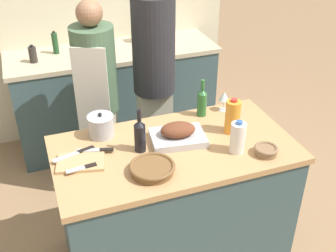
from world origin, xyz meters
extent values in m
plane|color=#9E7A56|center=(0.00, 0.00, 0.00)|extent=(12.00, 12.00, 0.00)
cube|color=#3D565B|center=(0.00, 0.00, 0.43)|extent=(1.42, 0.75, 0.86)
cube|color=tan|center=(0.00, 0.00, 0.88)|extent=(1.46, 0.78, 0.04)
cube|color=#3D565B|center=(0.00, 1.58, 0.45)|extent=(1.84, 0.58, 0.90)
cube|color=beige|center=(0.00, 1.58, 0.92)|extent=(1.89, 0.60, 0.04)
cube|color=beige|center=(0.00, 1.93, 1.27)|extent=(2.39, 0.10, 2.55)
cube|color=#BCBCC1|center=(0.04, 0.05, 0.93)|extent=(0.36, 0.28, 0.04)
ellipsoid|color=brown|center=(0.04, 0.05, 0.98)|extent=(0.23, 0.17, 0.09)
cylinder|color=brown|center=(-0.20, -0.19, 0.92)|extent=(0.24, 0.24, 0.04)
torus|color=brown|center=(-0.20, -0.19, 0.95)|extent=(0.26, 0.26, 0.02)
cube|color=tan|center=(-0.56, 0.03, 0.91)|extent=(0.30, 0.24, 0.02)
cylinder|color=#B7B7BC|center=(-0.39, 0.28, 0.97)|extent=(0.16, 0.16, 0.13)
cylinder|color=#B7B7BC|center=(-0.39, 0.28, 1.03)|extent=(0.17, 0.17, 0.01)
sphere|color=black|center=(-0.39, 0.28, 1.05)|extent=(0.02, 0.02, 0.02)
cylinder|color=#846647|center=(0.48, -0.25, 0.92)|extent=(0.13, 0.13, 0.04)
torus|color=#846647|center=(0.48, -0.25, 0.94)|extent=(0.14, 0.14, 0.02)
cylinder|color=orange|center=(0.40, 0.04, 1.01)|extent=(0.09, 0.09, 0.22)
cylinder|color=red|center=(0.40, 0.04, 1.13)|extent=(0.04, 0.04, 0.02)
cylinder|color=white|center=(0.33, -0.17, 1.00)|extent=(0.09, 0.09, 0.19)
cylinder|color=#3360B2|center=(0.33, -0.17, 1.10)|extent=(0.04, 0.04, 0.02)
cylinder|color=black|center=(-0.20, 0.04, 0.99)|extent=(0.07, 0.07, 0.17)
cone|color=black|center=(-0.20, 0.04, 1.09)|extent=(0.07, 0.07, 0.03)
cylinder|color=black|center=(-0.20, 0.04, 1.14)|extent=(0.03, 0.03, 0.07)
cylinder|color=#28662D|center=(0.31, 0.30, 0.98)|extent=(0.06, 0.06, 0.16)
cone|color=#28662D|center=(0.31, 0.30, 1.08)|extent=(0.06, 0.06, 0.03)
cylinder|color=#28662D|center=(0.31, 0.30, 1.13)|extent=(0.02, 0.02, 0.07)
cylinder|color=silver|center=(0.48, 0.31, 0.90)|extent=(0.06, 0.06, 0.00)
cylinder|color=silver|center=(0.48, 0.31, 0.94)|extent=(0.01, 0.01, 0.07)
cone|color=silver|center=(0.48, 0.31, 1.01)|extent=(0.07, 0.07, 0.06)
cube|color=#B7B7BC|center=(-0.63, 0.09, 0.92)|extent=(0.16, 0.07, 0.01)
cube|color=black|center=(-0.51, 0.12, 0.92)|extent=(0.10, 0.05, 0.01)
cube|color=#B7B7BC|center=(-0.60, -0.05, 0.92)|extent=(0.11, 0.04, 0.01)
cube|color=black|center=(-0.52, -0.04, 0.92)|extent=(0.07, 0.03, 0.01)
cube|color=#B7B7BC|center=(-0.50, 0.11, 0.92)|extent=(0.14, 0.07, 0.01)
cube|color=black|center=(-0.40, 0.08, 0.92)|extent=(0.09, 0.05, 0.01)
cube|color=silver|center=(0.42, 1.66, 0.97)|extent=(0.18, 0.14, 0.05)
cylinder|color=#B7B7BC|center=(0.39, 1.66, 1.04)|extent=(0.13, 0.13, 0.09)
cube|color=silver|center=(0.48, 1.66, 1.07)|extent=(0.05, 0.08, 0.16)
cube|color=silver|center=(0.42, 1.66, 1.19)|extent=(0.17, 0.08, 0.08)
cylinder|color=maroon|center=(-0.06, 1.47, 1.01)|extent=(0.05, 0.05, 0.14)
cylinder|color=black|center=(-0.06, 1.47, 1.08)|extent=(0.02, 0.02, 0.02)
cylinder|color=#332D28|center=(-0.69, 1.54, 1.01)|extent=(0.07, 0.07, 0.13)
cylinder|color=black|center=(-0.69, 1.54, 1.08)|extent=(0.03, 0.03, 0.02)
cylinder|color=#234C28|center=(-0.48, 1.68, 1.03)|extent=(0.05, 0.05, 0.19)
cylinder|color=black|center=(-0.48, 1.68, 1.13)|extent=(0.02, 0.02, 0.02)
cube|color=beige|center=(-0.29, 0.87, 0.38)|extent=(0.30, 0.26, 0.77)
cylinder|color=#4C6B4C|center=(-0.29, 0.87, 1.09)|extent=(0.31, 0.31, 0.64)
sphere|color=#996B4C|center=(-0.29, 0.87, 1.50)|extent=(0.19, 0.19, 0.19)
cube|color=silver|center=(-0.35, 0.74, 0.91)|extent=(0.23, 0.11, 0.81)
cube|color=beige|center=(0.14, 0.82, 0.44)|extent=(0.27, 0.20, 0.87)
cylinder|color=#28282D|center=(0.14, 0.82, 1.24)|extent=(0.32, 0.32, 0.73)
camera|label=1|loc=(-0.75, -1.96, 2.34)|focal=45.00mm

